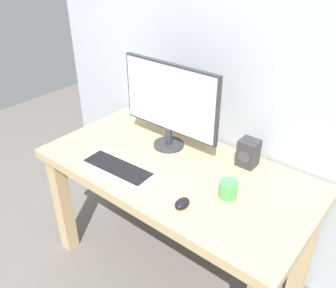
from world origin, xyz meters
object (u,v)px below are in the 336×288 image
monitor (170,102)px  speaker_right (248,153)px  desk (175,185)px  mouse (182,203)px  coffee_mug (228,189)px  keyboard_primary (118,169)px

monitor → speaker_right: monitor is taller
desk → monitor: 0.44m
desk → speaker_right: size_ratio=9.90×
mouse → speaker_right: (0.06, 0.47, 0.05)m
coffee_mug → monitor: bearing=159.4°
speaker_right → coffee_mug: speaker_right is taller
desk → coffee_mug: (0.33, -0.03, 0.16)m
monitor → coffee_mug: size_ratio=6.98×
coffee_mug → desk: bearing=174.4°
desk → monitor: size_ratio=2.38×
monitor → keyboard_primary: monitor is taller
desk → speaker_right: 0.42m
keyboard_primary → coffee_mug: 0.56m
speaker_right → coffee_mug: bearing=-78.8°
desk → coffee_mug: size_ratio=16.59×
mouse → coffee_mug: size_ratio=0.96×
mouse → desk: bearing=131.3°
desk → coffee_mug: 0.37m
keyboard_primary → mouse: bearing=-1.1°
monitor → keyboard_primary: (-0.04, -0.37, -0.25)m
speaker_right → keyboard_primary: bearing=-135.4°
keyboard_primary → speaker_right: speaker_right is taller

